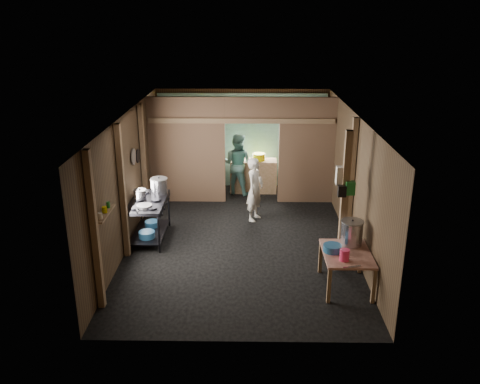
{
  "coord_description": "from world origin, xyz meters",
  "views": [
    {
      "loc": [
        0.15,
        -9.54,
        4.45
      ],
      "look_at": [
        0.0,
        -0.2,
        1.1
      ],
      "focal_mm": 37.5,
      "sensor_mm": 36.0,
      "label": 1
    }
  ],
  "objects_px": {
    "stove_pot_large": "(159,186)",
    "gas_range": "(149,220)",
    "cook": "(255,189)",
    "stock_pot": "(352,233)",
    "prep_table": "(346,270)",
    "pink_bucket": "(344,255)",
    "yellow_tub": "(259,157)"
  },
  "relations": [
    {
      "from": "stove_pot_large",
      "to": "yellow_tub",
      "type": "xyz_separation_m",
      "value": [
        2.15,
        2.57,
        -0.07
      ]
    },
    {
      "from": "stock_pot",
      "to": "prep_table",
      "type": "bearing_deg",
      "value": -111.15
    },
    {
      "from": "prep_table",
      "to": "cook",
      "type": "xyz_separation_m",
      "value": [
        -1.51,
        2.96,
        0.4
      ]
    },
    {
      "from": "prep_table",
      "to": "cook",
      "type": "relative_size",
      "value": 0.76
    },
    {
      "from": "stock_pot",
      "to": "gas_range",
      "type": "bearing_deg",
      "value": 157.76
    },
    {
      "from": "gas_range",
      "to": "stove_pot_large",
      "type": "bearing_deg",
      "value": 68.04
    },
    {
      "from": "pink_bucket",
      "to": "yellow_tub",
      "type": "bearing_deg",
      "value": 104.05
    },
    {
      "from": "prep_table",
      "to": "cook",
      "type": "distance_m",
      "value": 3.35
    },
    {
      "from": "gas_range",
      "to": "pink_bucket",
      "type": "distance_m",
      "value": 4.22
    },
    {
      "from": "stock_pot",
      "to": "pink_bucket",
      "type": "distance_m",
      "value": 0.65
    },
    {
      "from": "gas_range",
      "to": "yellow_tub",
      "type": "bearing_deg",
      "value": 52.23
    },
    {
      "from": "stove_pot_large",
      "to": "prep_table",
      "type": "bearing_deg",
      "value": -33.14
    },
    {
      "from": "pink_bucket",
      "to": "yellow_tub",
      "type": "height_order",
      "value": "yellow_tub"
    },
    {
      "from": "yellow_tub",
      "to": "cook",
      "type": "xyz_separation_m",
      "value": [
        -0.12,
        -1.92,
        -0.22
      ]
    },
    {
      "from": "yellow_tub",
      "to": "cook",
      "type": "bearing_deg",
      "value": -93.61
    },
    {
      "from": "cook",
      "to": "stock_pot",
      "type": "bearing_deg",
      "value": -123.4
    },
    {
      "from": "prep_table",
      "to": "stove_pot_large",
      "type": "distance_m",
      "value": 4.28
    },
    {
      "from": "prep_table",
      "to": "pink_bucket",
      "type": "xyz_separation_m",
      "value": [
        -0.1,
        -0.28,
        0.42
      ]
    },
    {
      "from": "stove_pot_large",
      "to": "gas_range",
      "type": "bearing_deg",
      "value": -111.96
    },
    {
      "from": "stock_pot",
      "to": "cook",
      "type": "relative_size",
      "value": 0.32
    },
    {
      "from": "gas_range",
      "to": "prep_table",
      "type": "xyz_separation_m",
      "value": [
        3.71,
        -1.89,
        -0.1
      ]
    },
    {
      "from": "pink_bucket",
      "to": "stove_pot_large",
      "type": "bearing_deg",
      "value": 143.0
    },
    {
      "from": "stock_pot",
      "to": "pink_bucket",
      "type": "bearing_deg",
      "value": -110.48
    },
    {
      "from": "gas_range",
      "to": "yellow_tub",
      "type": "height_order",
      "value": "yellow_tub"
    },
    {
      "from": "prep_table",
      "to": "pink_bucket",
      "type": "distance_m",
      "value": 0.51
    },
    {
      "from": "stove_pot_large",
      "to": "cook",
      "type": "bearing_deg",
      "value": 17.78
    },
    {
      "from": "gas_range",
      "to": "yellow_tub",
      "type": "xyz_separation_m",
      "value": [
        2.32,
        2.99,
        0.52
      ]
    },
    {
      "from": "pink_bucket",
      "to": "cook",
      "type": "height_order",
      "value": "cook"
    },
    {
      "from": "gas_range",
      "to": "stock_pot",
      "type": "height_order",
      "value": "stock_pot"
    },
    {
      "from": "gas_range",
      "to": "pink_bucket",
      "type": "relative_size",
      "value": 7.54
    },
    {
      "from": "pink_bucket",
      "to": "cook",
      "type": "bearing_deg",
      "value": 113.55
    },
    {
      "from": "stove_pot_large",
      "to": "stock_pot",
      "type": "relative_size",
      "value": 0.79
    }
  ]
}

